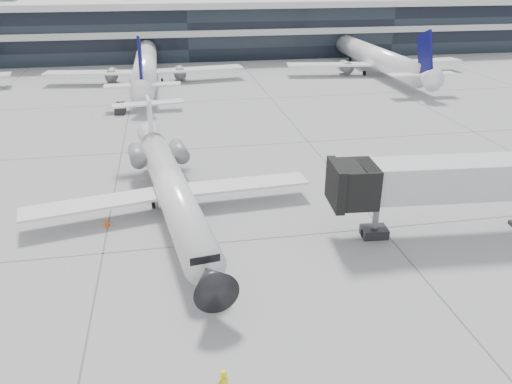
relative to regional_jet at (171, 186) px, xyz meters
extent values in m
plane|color=gray|center=(5.13, -5.57, -2.20)|extent=(220.00, 220.00, 0.00)
cube|color=black|center=(5.13, 76.43, 2.80)|extent=(170.00, 22.00, 10.00)
cylinder|color=silver|center=(0.11, -0.80, -0.07)|extent=(5.52, 22.35, 2.50)
cone|color=black|center=(1.81, -13.09, -0.07)|extent=(2.83, 2.91, 2.50)
cone|color=silver|center=(-1.61, 11.67, 0.21)|extent=(2.76, 3.26, 2.37)
cube|color=silver|center=(-5.98, -0.71, -0.72)|extent=(10.46, 4.45, 0.20)
cube|color=silver|center=(5.94, 0.94, -0.72)|extent=(10.32, 3.09, 0.20)
cylinder|color=slate|center=(-2.76, 6.46, 0.30)|extent=(1.81, 3.31, 1.39)
cylinder|color=slate|center=(0.91, 6.97, 0.30)|extent=(1.81, 3.31, 1.39)
cube|color=silver|center=(-1.54, 11.12, 2.15)|extent=(0.59, 2.42, 4.17)
cube|color=silver|center=(-1.59, 11.49, 3.63)|extent=(6.80, 2.38, 0.15)
cylinder|color=black|center=(1.31, -9.51, -1.94)|extent=(0.24, 0.54, 0.52)
cylinder|color=black|center=(-1.52, 0.84, -1.90)|extent=(0.30, 0.62, 0.59)
cylinder|color=black|center=(1.23, 1.22, -1.90)|extent=(0.30, 0.62, 0.59)
cube|color=silver|center=(19.56, -7.01, 2.09)|extent=(14.11, 3.79, 2.59)
cube|color=black|center=(12.41, -6.49, 1.99)|extent=(2.81, 3.37, 2.79)
cylinder|color=slate|center=(14.10, -6.61, -0.80)|extent=(0.44, 0.44, 2.79)
cube|color=black|center=(14.10, -6.61, -1.85)|extent=(1.89, 1.52, 0.70)
cone|color=#ED510C|center=(-4.93, -1.57, -1.88)|extent=(0.40, 0.40, 0.63)
cube|color=#ED510C|center=(-4.93, -1.57, -2.18)|extent=(0.43, 0.43, 0.03)
cube|color=black|center=(-5.92, 30.02, -1.67)|extent=(1.41, 2.20, 0.86)
cube|color=black|center=(-5.88, 30.49, -1.09)|extent=(1.12, 0.94, 0.48)
cylinder|color=black|center=(-6.38, 30.82, -1.99)|extent=(0.20, 0.43, 0.42)
cylinder|color=black|center=(-5.33, 30.74, -1.99)|extent=(0.20, 0.43, 0.42)
cylinder|color=black|center=(-6.50, 29.29, -1.99)|extent=(0.20, 0.43, 0.42)
cylinder|color=black|center=(-5.45, 29.21, -1.99)|extent=(0.20, 0.43, 0.42)
camera|label=1|loc=(0.18, -35.87, 15.62)|focal=35.00mm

